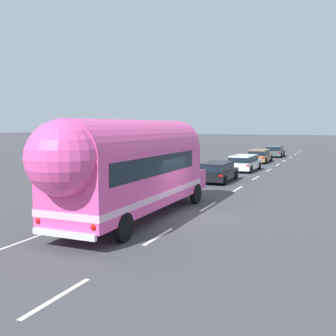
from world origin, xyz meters
TOP-DOWN VIEW (x-y plane):
  - ground_plane at (0.00, 0.00)m, footprint 300.00×300.00m
  - lane_markings at (-2.80, 13.26)m, footprint 4.10×80.00m
  - painted_bus at (-1.99, -1.61)m, footprint 2.61×11.78m
  - car_lead at (-2.03, 10.87)m, footprint 1.96×4.41m
  - car_second at (-1.82, 18.14)m, footprint 2.07×4.67m
  - car_third at (-2.12, 26.69)m, footprint 1.95×4.80m
  - car_fourth at (-1.85, 34.98)m, footprint 2.04×4.35m

SIDE VIEW (x-z plane):
  - ground_plane at x=0.00m, z-range 0.00..0.00m
  - lane_markings at x=-2.80m, z-range 0.00..0.01m
  - car_fourth at x=-1.85m, z-range 0.10..1.47m
  - car_third at x=-2.12m, z-range 0.11..1.48m
  - car_lead at x=-2.03m, z-range 0.11..1.48m
  - car_second at x=-1.82m, z-range 0.11..1.48m
  - painted_bus at x=-1.99m, z-range 0.24..4.37m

